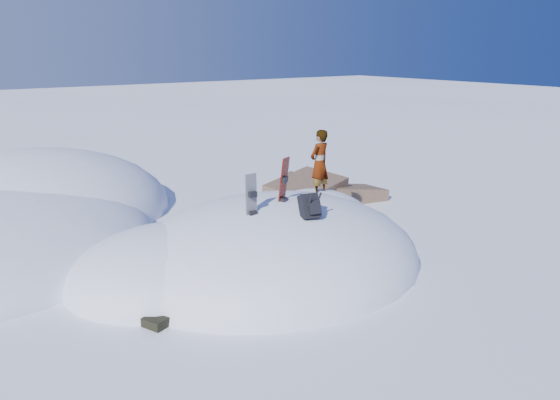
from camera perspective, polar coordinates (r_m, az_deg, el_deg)
ground at (r=12.36m, az=-0.69°, el=-6.69°), size 120.00×120.00×0.00m
snow_mound at (r=12.46m, az=-1.98°, el=-6.52°), size 8.00×6.00×3.00m
rock_outcrop at (r=16.75m, az=3.83°, el=-0.60°), size 4.68×4.41×1.68m
snowboard_red at (r=11.81m, az=0.30°, el=0.81°), size 0.36×0.33×1.58m
snowboard_dark at (r=11.07m, az=-2.96°, el=-0.64°), size 0.25×0.13×1.37m
backpack at (r=11.02m, az=3.17°, el=-0.70°), size 0.46×0.56×0.61m
gear_pile at (r=10.09m, az=-12.16°, el=-11.86°), size 0.79×0.62×0.21m
person at (r=13.46m, az=4.15°, el=3.85°), size 0.68×0.52×1.66m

